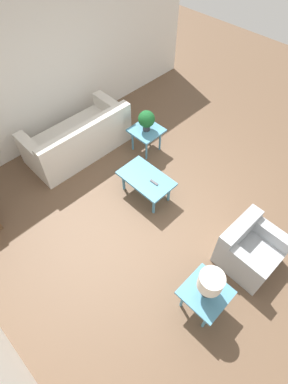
# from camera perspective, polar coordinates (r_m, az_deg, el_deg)

# --- Properties ---
(ground_plane) EXTENTS (14.00, 14.00, 0.00)m
(ground_plane) POSITION_cam_1_polar(r_m,az_deg,el_deg) (5.23, 4.30, -3.43)
(ground_plane) COLOR brown
(wall_right) EXTENTS (0.12, 7.20, 2.70)m
(wall_right) POSITION_cam_1_polar(r_m,az_deg,el_deg) (6.18, -17.94, 21.07)
(wall_right) COLOR white
(wall_right) RESTS_ON ground_plane
(sofa) EXTENTS (1.00, 2.03, 0.86)m
(sofa) POSITION_cam_1_polar(r_m,az_deg,el_deg) (6.08, -12.28, 9.76)
(sofa) COLOR silver
(sofa) RESTS_ON ground_plane
(armchair) EXTENTS (0.79, 0.83, 0.72)m
(armchair) POSITION_cam_1_polar(r_m,az_deg,el_deg) (4.75, 19.34, -10.27)
(armchair) COLOR #A8ADB2
(armchair) RESTS_ON ground_plane
(coffee_table) EXTENTS (0.94, 0.57, 0.45)m
(coffee_table) POSITION_cam_1_polar(r_m,az_deg,el_deg) (5.12, 0.36, 2.32)
(coffee_table) COLOR teal
(coffee_table) RESTS_ON ground_plane
(side_table_plant) EXTENTS (0.57, 0.57, 0.51)m
(side_table_plant) POSITION_cam_1_polar(r_m,az_deg,el_deg) (5.92, 0.45, 11.26)
(side_table_plant) COLOR teal
(side_table_plant) RESTS_ON ground_plane
(side_table_lamp) EXTENTS (0.57, 0.57, 0.51)m
(side_table_lamp) POSITION_cam_1_polar(r_m,az_deg,el_deg) (4.15, 11.57, -18.53)
(side_table_lamp) COLOR teal
(side_table_lamp) RESTS_ON ground_plane
(potted_plant) EXTENTS (0.32, 0.32, 0.41)m
(potted_plant) POSITION_cam_1_polar(r_m,az_deg,el_deg) (5.72, 0.47, 13.63)
(potted_plant) COLOR #333338
(potted_plant) RESTS_ON side_table_plant
(table_lamp) EXTENTS (0.31, 0.31, 0.47)m
(table_lamp) POSITION_cam_1_polar(r_m,az_deg,el_deg) (3.79, 12.52, -16.54)
(table_lamp) COLOR #333333
(table_lamp) RESTS_ON side_table_lamp
(remote_control) EXTENTS (0.16, 0.05, 0.02)m
(remote_control) POSITION_cam_1_polar(r_m,az_deg,el_deg) (5.00, 1.93, 1.82)
(remote_control) COLOR #4C4C51
(remote_control) RESTS_ON coffee_table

